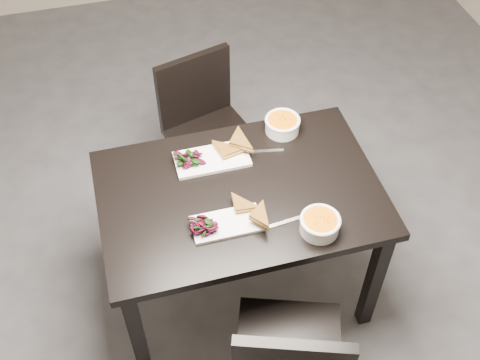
{
  "coord_description": "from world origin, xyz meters",
  "views": [
    {
      "loc": [
        -0.36,
        -2.01,
        2.67
      ],
      "look_at": [
        0.07,
        -0.41,
        0.82
      ],
      "focal_mm": 44.69,
      "sensor_mm": 36.0,
      "label": 1
    }
  ],
  "objects_px": {
    "plate_near": "(227,224)",
    "soup_bowl_far": "(282,124)",
    "plate_far": "(212,159)",
    "soup_bowl_near": "(320,224)",
    "table": "(240,206)",
    "chair_far": "(205,123)"
  },
  "relations": [
    {
      "from": "table",
      "to": "plate_near",
      "type": "relative_size",
      "value": 4.22
    },
    {
      "from": "table",
      "to": "plate_near",
      "type": "distance_m",
      "value": 0.22
    },
    {
      "from": "plate_far",
      "to": "plate_near",
      "type": "bearing_deg",
      "value": -93.86
    },
    {
      "from": "plate_near",
      "to": "soup_bowl_far",
      "type": "distance_m",
      "value": 0.61
    },
    {
      "from": "table",
      "to": "chair_far",
      "type": "distance_m",
      "value": 0.75
    },
    {
      "from": "soup_bowl_near",
      "to": "soup_bowl_far",
      "type": "xyz_separation_m",
      "value": [
        0.03,
        0.59,
        0.0
      ]
    },
    {
      "from": "table",
      "to": "plate_near",
      "type": "bearing_deg",
      "value": -121.65
    },
    {
      "from": "table",
      "to": "soup_bowl_far",
      "type": "bearing_deg",
      "value": 47.3
    },
    {
      "from": "plate_near",
      "to": "soup_bowl_near",
      "type": "distance_m",
      "value": 0.37
    },
    {
      "from": "plate_far",
      "to": "soup_bowl_far",
      "type": "height_order",
      "value": "soup_bowl_far"
    },
    {
      "from": "plate_far",
      "to": "soup_bowl_far",
      "type": "bearing_deg",
      "value": 16.11
    },
    {
      "from": "chair_far",
      "to": "plate_near",
      "type": "distance_m",
      "value": 0.94
    },
    {
      "from": "plate_near",
      "to": "plate_far",
      "type": "distance_m",
      "value": 0.37
    },
    {
      "from": "table",
      "to": "chair_far",
      "type": "relative_size",
      "value": 1.41
    },
    {
      "from": "soup_bowl_near",
      "to": "table",
      "type": "bearing_deg",
      "value": 131.95
    },
    {
      "from": "chair_far",
      "to": "soup_bowl_far",
      "type": "distance_m",
      "value": 0.6
    },
    {
      "from": "soup_bowl_far",
      "to": "plate_far",
      "type": "bearing_deg",
      "value": -163.89
    },
    {
      "from": "plate_near",
      "to": "soup_bowl_far",
      "type": "height_order",
      "value": "soup_bowl_far"
    },
    {
      "from": "plate_near",
      "to": "soup_bowl_far",
      "type": "relative_size",
      "value": 1.72
    },
    {
      "from": "table",
      "to": "soup_bowl_near",
      "type": "distance_m",
      "value": 0.4
    },
    {
      "from": "chair_far",
      "to": "soup_bowl_far",
      "type": "relative_size",
      "value": 5.15
    },
    {
      "from": "table",
      "to": "soup_bowl_far",
      "type": "relative_size",
      "value": 7.27
    }
  ]
}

